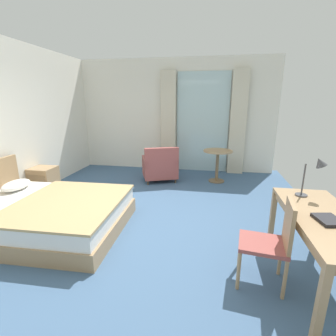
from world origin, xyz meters
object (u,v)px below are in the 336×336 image
Objects in this scene: bed at (43,213)px; round_cafe_table at (218,159)px; nightstand at (44,181)px; desk_chair at (272,239)px; armchair_by_window at (160,167)px; closed_book at (329,220)px; desk_lamp at (316,169)px; writing_desk at (325,225)px.

round_cafe_table is at bearing 47.02° from bed.
bed is 3.07× the size of round_cafe_table.
desk_chair reaches higher than nightstand.
closed_book is at bearing -54.28° from armchair_by_window.
desk_lamp reaches higher than desk_chair.
writing_desk is 1.69× the size of desk_chair.
desk_chair is 1.24× the size of round_cafe_table.
desk_lamp is at bearing -69.53° from round_cafe_table.
nightstand is 0.57× the size of armchair_by_window.
desk_chair is at bearing -81.70° from round_cafe_table.
closed_book is (0.46, -0.02, 0.26)m from desk_chair.
desk_chair is 3.74× the size of closed_book.
round_cafe_table is (1.32, 0.19, 0.21)m from armchair_by_window.
nightstand is 2.24× the size of closed_book.
writing_desk is 3.17× the size of desk_lamp.
round_cafe_table is (-0.94, 3.33, -0.22)m from closed_book.
bed is 3.08m from desk_chair.
closed_book is at bearing -96.44° from desk_lamp.
armchair_by_window is at bearing 64.37° from bed.
nightstand is 0.35× the size of writing_desk.
nightstand is at bearing -149.76° from armchair_by_window.
writing_desk is at bearing -94.78° from desk_lamp.
round_cafe_table is at bearing 98.30° from desk_chair.
closed_book is at bearing -2.31° from desk_chair.
writing_desk is at bearing 64.93° from closed_book.
desk_lamp is (0.04, 0.51, 0.42)m from writing_desk.
writing_desk is 2.10× the size of round_cafe_table.
armchair_by_window is (-1.80, 3.12, -0.17)m from desk_chair.
nightstand is at bearing 125.49° from bed.
writing_desk is 3.81m from armchair_by_window.
desk_lamp reaches higher than round_cafe_table.
desk_chair is 0.53m from closed_book.
desk_lamp is at bearing 85.22° from writing_desk.
round_cafe_table is at bearing 22.51° from nightstand.
desk_lamp reaches higher than bed.
armchair_by_window is (-2.26, 3.14, -0.44)m from closed_book.
desk_chair is at bearing -11.19° from bed.
bed is 2.36× the size of armchair_by_window.
nightstand is 4.36m from desk_chair.
writing_desk reaches higher than nightstand.
closed_book is (3.47, -0.61, 0.53)m from bed.
bed reaches higher than writing_desk.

